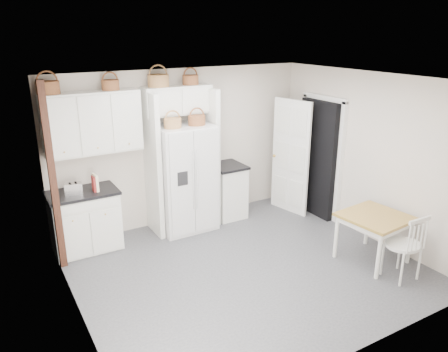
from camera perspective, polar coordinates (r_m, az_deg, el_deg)
floor at (r=6.30m, az=2.80°, el=-11.84°), size 4.50×4.50×0.00m
ceiling at (r=5.46m, az=3.24°, el=12.38°), size 4.50×4.50×0.00m
wall_back at (r=7.43m, az=-5.45°, el=3.81°), size 4.50×0.00×4.50m
wall_left at (r=4.97m, az=-19.41°, el=-4.89°), size 0.00×4.00×4.00m
wall_right at (r=7.18m, az=18.26°, el=2.41°), size 0.00×4.00×4.00m
refrigerator at (r=7.17m, az=-5.19°, el=-0.25°), size 0.91×0.73×1.76m
base_cab_left at (r=6.92m, az=-17.68°, el=-5.69°), size 0.96×0.61×0.89m
base_cab_right at (r=7.74m, az=0.37°, el=-2.05°), size 0.52×0.62×0.91m
dining_table at (r=6.67m, az=18.86°, el=-7.65°), size 0.92×0.92×0.70m
windsor_chair at (r=6.30m, az=22.33°, el=-8.30°), size 0.49×0.44×0.97m
counter_left at (r=6.75m, az=-18.07°, el=-2.08°), size 1.00×0.65×0.04m
counter_right at (r=7.58m, az=0.38°, el=1.32°), size 0.56×0.66×0.04m
toaster at (r=6.63m, az=-19.07°, el=-1.58°), size 0.27×0.18×0.17m
cookbook_red at (r=6.66m, az=-16.65°, el=-0.99°), size 0.03×0.15×0.23m
cookbook_cream at (r=6.66m, az=-16.44°, el=-0.82°), size 0.05×0.17×0.26m
basket_upper_a at (r=6.47m, az=-22.01°, el=10.64°), size 0.31×0.31×0.18m
basket_upper_c at (r=6.65m, az=-14.62°, el=11.43°), size 0.25×0.25×0.15m
basket_bridge_a at (r=6.89m, az=-8.57°, el=12.21°), size 0.33×0.33×0.19m
basket_bridge_b at (r=7.11m, az=-4.39°, el=12.41°), size 0.26×0.26×0.15m
basket_fridge_a at (r=6.75m, az=-6.72°, el=6.87°), size 0.27×0.27×0.15m
basket_fridge_b at (r=6.92m, az=-3.57°, el=7.27°), size 0.28×0.28×0.15m
upper_cabinet at (r=6.66m, az=-16.83°, el=6.67°), size 1.40×0.34×0.90m
bridge_cabinet at (r=7.04m, az=-6.18°, el=9.84°), size 1.12×0.34×0.45m
fridge_panel_left at (r=6.96m, az=-9.29°, el=1.33°), size 0.08×0.60×2.30m
fridge_panel_right at (r=7.36m, az=-1.88°, el=2.54°), size 0.08×0.60×2.30m
trim_post at (r=6.23m, az=-21.46°, el=-0.38°), size 0.09×0.09×2.60m
doorway_void at (r=7.86m, az=12.25°, el=2.22°), size 0.18×0.85×2.05m
door_slab at (r=7.87m, az=8.68°, el=2.47°), size 0.21×0.79×2.05m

